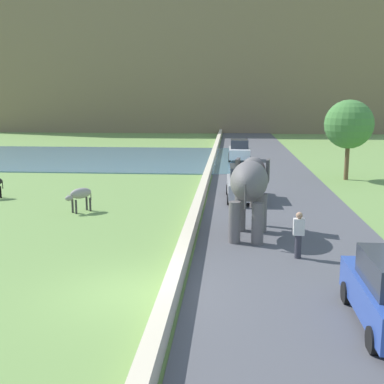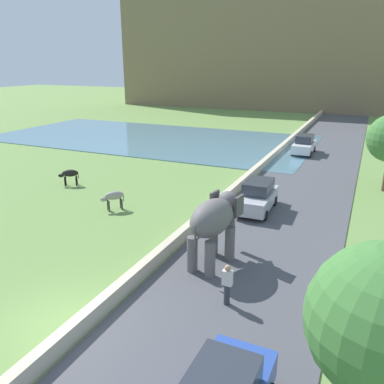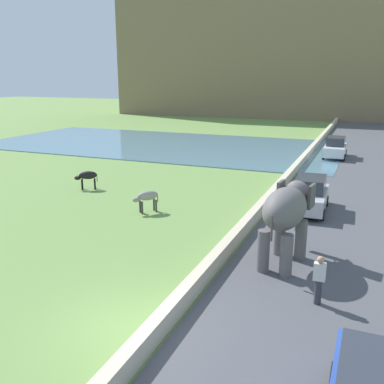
{
  "view_description": "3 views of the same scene",
  "coord_description": "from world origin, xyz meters",
  "px_view_note": "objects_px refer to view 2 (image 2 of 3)",
  "views": [
    {
      "loc": [
        2.72,
        -12.98,
        5.35
      ],
      "look_at": [
        1.02,
        8.87,
        1.18
      ],
      "focal_mm": 46.94,
      "sensor_mm": 36.0,
      "label": 1
    },
    {
      "loc": [
        8.86,
        -8.28,
        8.34
      ],
      "look_at": [
        0.4,
        10.37,
        1.53
      ],
      "focal_mm": 36.66,
      "sensor_mm": 36.0,
      "label": 2
    },
    {
      "loc": [
        5.94,
        -9.19,
        6.83
      ],
      "look_at": [
        -2.01,
        10.11,
        1.2
      ],
      "focal_mm": 40.12,
      "sensor_mm": 36.0,
      "label": 3
    }
  ],
  "objects_px": {
    "car_silver": "(257,196)",
    "cow_grey": "(113,197)",
    "car_white": "(304,145)",
    "person_beside_elephant": "(227,284)",
    "cow_black": "(69,174)",
    "elephant": "(215,220)"
  },
  "relations": [
    {
      "from": "car_silver",
      "to": "cow_grey",
      "type": "bearing_deg",
      "value": -156.41
    },
    {
      "from": "car_white",
      "to": "person_beside_elephant",
      "type": "bearing_deg",
      "value": -86.57
    },
    {
      "from": "car_white",
      "to": "cow_grey",
      "type": "bearing_deg",
      "value": -111.28
    },
    {
      "from": "car_white",
      "to": "cow_black",
      "type": "bearing_deg",
      "value": -128.17
    },
    {
      "from": "person_beside_elephant",
      "to": "cow_grey",
      "type": "bearing_deg",
      "value": 145.8
    },
    {
      "from": "person_beside_elephant",
      "to": "car_white",
      "type": "relative_size",
      "value": 0.41
    },
    {
      "from": "elephant",
      "to": "cow_grey",
      "type": "height_order",
      "value": "elephant"
    },
    {
      "from": "elephant",
      "to": "person_beside_elephant",
      "type": "distance_m",
      "value": 3.3
    },
    {
      "from": "person_beside_elephant",
      "to": "car_silver",
      "type": "bearing_deg",
      "value": 99.2
    },
    {
      "from": "cow_black",
      "to": "car_white",
      "type": "bearing_deg",
      "value": 51.83
    },
    {
      "from": "elephant",
      "to": "cow_grey",
      "type": "distance_m",
      "value": 8.65
    },
    {
      "from": "cow_grey",
      "to": "car_white",
      "type": "bearing_deg",
      "value": 68.72
    },
    {
      "from": "car_silver",
      "to": "person_beside_elephant",
      "type": "bearing_deg",
      "value": -80.8
    },
    {
      "from": "elephant",
      "to": "cow_grey",
      "type": "bearing_deg",
      "value": 154.85
    },
    {
      "from": "car_white",
      "to": "car_silver",
      "type": "relative_size",
      "value": 0.99
    },
    {
      "from": "person_beside_elephant",
      "to": "cow_grey",
      "type": "distance_m",
      "value": 11.24
    },
    {
      "from": "car_silver",
      "to": "cow_black",
      "type": "xyz_separation_m",
      "value": [
        -13.41,
        -0.6,
        -0.06
      ]
    },
    {
      "from": "person_beside_elephant",
      "to": "car_silver",
      "type": "height_order",
      "value": "car_silver"
    },
    {
      "from": "person_beside_elephant",
      "to": "car_silver",
      "type": "distance_m",
      "value": 9.82
    },
    {
      "from": "person_beside_elephant",
      "to": "car_white",
      "type": "distance_m",
      "value": 26.2
    },
    {
      "from": "cow_black",
      "to": "car_silver",
      "type": "bearing_deg",
      "value": 2.57
    },
    {
      "from": "person_beside_elephant",
      "to": "cow_black",
      "type": "bearing_deg",
      "value": 148.76
    }
  ]
}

